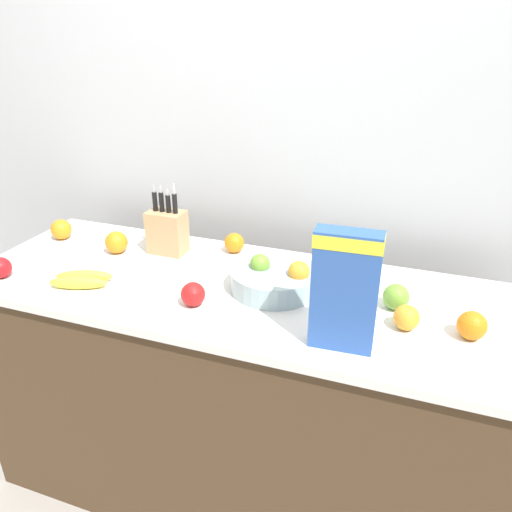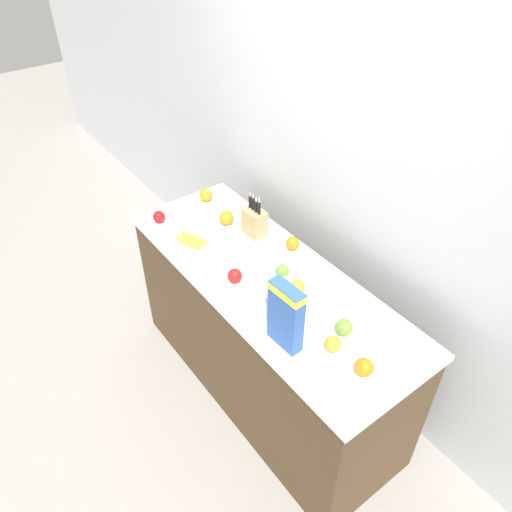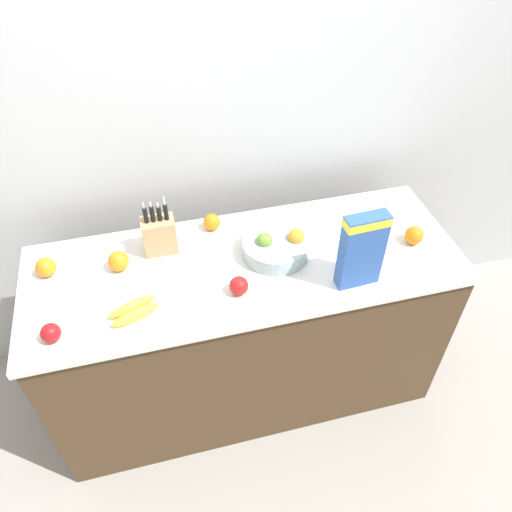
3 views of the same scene
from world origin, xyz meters
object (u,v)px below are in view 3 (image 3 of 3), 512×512
knife_block (159,235)px  fruit_bowl (276,246)px  orange_front_center (414,235)px  orange_back_center (212,222)px  cereal_box (362,248)px  apple_front (239,286)px  orange_front_right (378,245)px  banana_bunch (134,311)px  apple_near_bananas (360,230)px  orange_by_cereal (46,267)px  apple_middle (51,333)px  orange_near_bowl (118,261)px

knife_block → fruit_bowl: size_ratio=0.96×
orange_front_center → orange_back_center: (-0.84, 0.31, -0.00)m
orange_back_center → cereal_box: bearing=-43.1°
knife_block → apple_front: (0.27, -0.33, -0.05)m
orange_front_right → orange_front_center: size_ratio=0.92×
cereal_box → banana_bunch: bearing=174.0°
knife_block → orange_front_center: knife_block is taller
fruit_bowl → apple_near_bananas: fruit_bowl is taller
fruit_bowl → orange_back_center: 0.33m
cereal_box → apple_near_bananas: (0.12, 0.25, -0.14)m
orange_by_cereal → orange_front_center: size_ratio=1.00×
cereal_box → apple_near_bananas: size_ratio=4.17×
cereal_box → apple_middle: cereal_box is taller
banana_bunch → orange_front_right: bearing=5.4°
fruit_bowl → cereal_box: bearing=-42.0°
orange_by_cereal → orange_back_center: orange_by_cereal is taller
fruit_bowl → orange_by_cereal: size_ratio=3.52×
apple_middle → knife_block: bearing=41.1°
apple_middle → orange_near_bowl: orange_near_bowl is taller
cereal_box → orange_front_right: (0.16, 0.14, -0.15)m
apple_front → orange_front_center: (0.81, 0.10, 0.00)m
fruit_bowl → orange_front_right: 0.44m
orange_by_cereal → orange_near_bowl: orange_near_bowl is taller
cereal_box → orange_by_cereal: (-1.21, 0.35, -0.14)m
cereal_box → orange_near_bowl: (-0.92, 0.31, -0.14)m
orange_by_cereal → orange_front_center: 1.56m
fruit_bowl → apple_front: bearing=-138.3°
apple_front → orange_front_right: (0.63, 0.09, -0.00)m
banana_bunch → cereal_box: bearing=-3.0°
cereal_box → apple_front: (-0.47, 0.06, -0.14)m
banana_bunch → apple_middle: (-0.30, -0.04, 0.01)m
cereal_box → knife_block: bearing=149.5°
cereal_box → apple_middle: 1.19m
apple_near_bananas → apple_middle: apple_near_bananas is taller
banana_bunch → apple_front: size_ratio=2.67×
apple_middle → orange_by_cereal: (-0.03, 0.35, 0.00)m
orange_front_right → orange_near_bowl: 1.10m
cereal_box → apple_front: bearing=170.0°
apple_middle → orange_by_cereal: size_ratio=0.90×
orange_front_right → cereal_box: bearing=-137.9°
apple_middle → orange_by_cereal: orange_by_cereal is taller
orange_near_bowl → knife_block: bearing=21.6°
apple_near_bananas → banana_bunch: bearing=-168.5°
fruit_bowl → banana_bunch: size_ratio=1.41×
knife_block → orange_near_bowl: size_ratio=3.23×
cereal_box → apple_middle: bearing=176.9°
apple_near_bananas → apple_front: apple_near_bananas is taller
orange_back_center → banana_bunch: bearing=-132.0°
orange_front_center → orange_back_center: 0.89m
orange_by_cereal → apple_near_bananas: bearing=-4.3°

